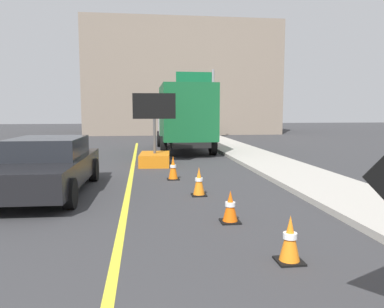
% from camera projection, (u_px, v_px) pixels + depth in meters
% --- Properties ---
extents(lane_center_stripe, '(0.14, 36.00, 0.01)m').
position_uv_depth(lane_center_stripe, '(119.00, 239.00, 6.03)').
color(lane_center_stripe, yellow).
rests_on(lane_center_stripe, ground).
extents(arrow_board_trailer, '(1.60, 1.88, 2.70)m').
position_uv_depth(arrow_board_trailer, '(155.00, 152.00, 14.19)').
color(arrow_board_trailer, orange).
rests_on(arrow_board_trailer, ground).
extents(box_truck, '(2.58, 6.71, 3.25)m').
position_uv_depth(box_truck, '(184.00, 116.00, 18.95)').
color(box_truck, black).
rests_on(box_truck, ground).
extents(pickup_car, '(2.12, 4.87, 1.38)m').
position_uv_depth(pickup_car, '(47.00, 165.00, 9.36)').
color(pickup_car, black).
rests_on(pickup_car, ground).
extents(highway_guide_sign, '(2.79, 0.23, 5.00)m').
position_uv_depth(highway_guide_sign, '(202.00, 91.00, 27.04)').
color(highway_guide_sign, gray).
rests_on(highway_guide_sign, ground).
extents(far_building_block, '(16.75, 9.78, 9.64)m').
position_uv_depth(far_building_block, '(180.00, 81.00, 35.43)').
color(far_building_block, gray).
rests_on(far_building_block, ground).
extents(traffic_cone_near_sign, '(0.36, 0.36, 0.66)m').
position_uv_depth(traffic_cone_near_sign, '(290.00, 239.00, 5.10)').
color(traffic_cone_near_sign, black).
rests_on(traffic_cone_near_sign, ground).
extents(traffic_cone_mid_lane, '(0.36, 0.36, 0.60)m').
position_uv_depth(traffic_cone_mid_lane, '(230.00, 207.00, 6.92)').
color(traffic_cone_mid_lane, black).
rests_on(traffic_cone_mid_lane, ground).
extents(traffic_cone_far_lane, '(0.36, 0.36, 0.70)m').
position_uv_depth(traffic_cone_far_lane, '(199.00, 182.00, 9.10)').
color(traffic_cone_far_lane, black).
rests_on(traffic_cone_far_lane, ground).
extents(traffic_cone_curbside, '(0.36, 0.36, 0.71)m').
position_uv_depth(traffic_cone_curbside, '(173.00, 168.00, 11.21)').
color(traffic_cone_curbside, black).
rests_on(traffic_cone_curbside, ground).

